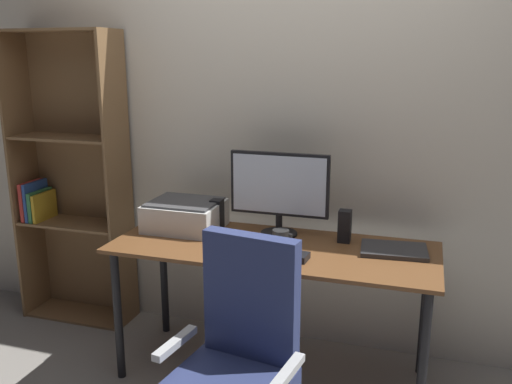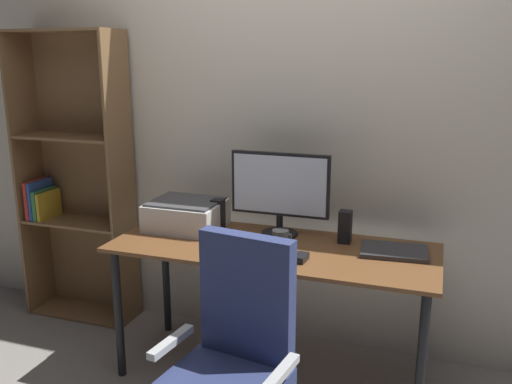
# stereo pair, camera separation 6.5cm
# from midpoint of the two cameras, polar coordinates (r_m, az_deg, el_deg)

# --- Properties ---
(ground_plane) EXTENTS (12.00, 12.00, 0.00)m
(ground_plane) POSITION_cam_midpoint_polar(r_m,az_deg,el_deg) (3.11, 1.04, -18.62)
(ground_plane) COLOR gray
(back_wall) EXTENTS (6.40, 0.10, 2.60)m
(back_wall) POSITION_cam_midpoint_polar(r_m,az_deg,el_deg) (3.11, 3.75, 7.06)
(back_wall) COLOR beige
(back_wall) RESTS_ON ground
(desk) EXTENTS (1.66, 0.65, 0.74)m
(desk) POSITION_cam_midpoint_polar(r_m,az_deg,el_deg) (2.81, 1.10, -7.35)
(desk) COLOR brown
(desk) RESTS_ON ground
(monitor) EXTENTS (0.54, 0.20, 0.45)m
(monitor) POSITION_cam_midpoint_polar(r_m,az_deg,el_deg) (2.88, 1.82, 0.36)
(monitor) COLOR black
(monitor) RESTS_ON desk
(keyboard) EXTENTS (0.29, 0.12, 0.02)m
(keyboard) POSITION_cam_midpoint_polar(r_m,az_deg,el_deg) (2.66, 0.15, -6.45)
(keyboard) COLOR #B7BABC
(keyboard) RESTS_ON desk
(mouse) EXTENTS (0.06, 0.10, 0.03)m
(mouse) POSITION_cam_midpoint_polar(r_m,az_deg,el_deg) (2.59, 4.14, -6.88)
(mouse) COLOR black
(mouse) RESTS_ON desk
(coffee_mug) EXTENTS (0.10, 0.08, 0.09)m
(coffee_mug) POSITION_cam_midpoint_polar(r_m,az_deg,el_deg) (2.74, 1.96, -4.96)
(coffee_mug) COLOR black
(coffee_mug) RESTS_ON desk
(laptop) EXTENTS (0.34, 0.26, 0.02)m
(laptop) POSITION_cam_midpoint_polar(r_m,az_deg,el_deg) (2.77, 13.67, -5.95)
(laptop) COLOR #2D2D30
(laptop) RESTS_ON desk
(speaker_left) EXTENTS (0.06, 0.07, 0.17)m
(speaker_left) POSITION_cam_midpoint_polar(r_m,az_deg,el_deg) (3.03, -4.75, -2.36)
(speaker_left) COLOR black
(speaker_left) RESTS_ON desk
(speaker_right) EXTENTS (0.06, 0.07, 0.17)m
(speaker_right) POSITION_cam_midpoint_polar(r_m,az_deg,el_deg) (2.84, 8.68, -3.58)
(speaker_right) COLOR black
(speaker_right) RESTS_ON desk
(printer) EXTENTS (0.40, 0.34, 0.16)m
(printer) POSITION_cam_midpoint_polar(r_m,az_deg,el_deg) (3.05, -8.09, -2.41)
(printer) COLOR silver
(printer) RESTS_ON desk
(office_chair) EXTENTS (0.55, 0.54, 1.01)m
(office_chair) POSITION_cam_midpoint_polar(r_m,az_deg,el_deg) (2.24, -3.05, -19.01)
(office_chair) COLOR #B7BABC
(office_chair) RESTS_ON ground
(bookshelf) EXTENTS (0.71, 0.28, 1.84)m
(bookshelf) POSITION_cam_midpoint_polar(r_m,az_deg,el_deg) (3.65, -19.34, 1.02)
(bookshelf) COLOR brown
(bookshelf) RESTS_ON ground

